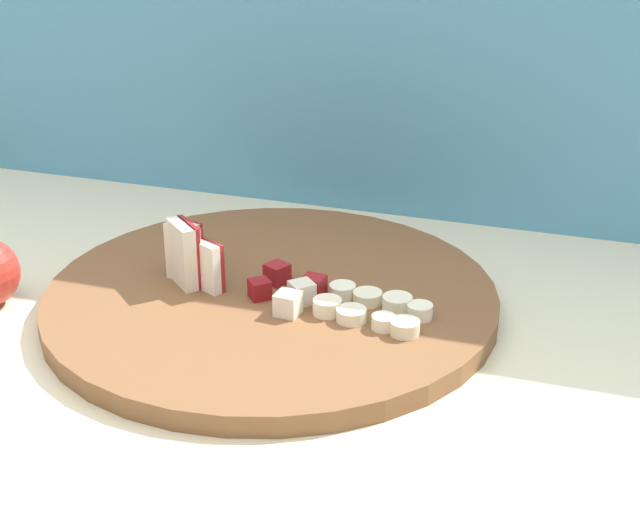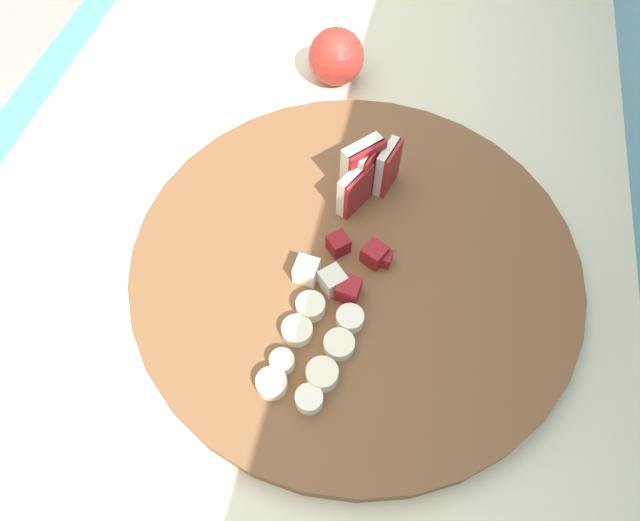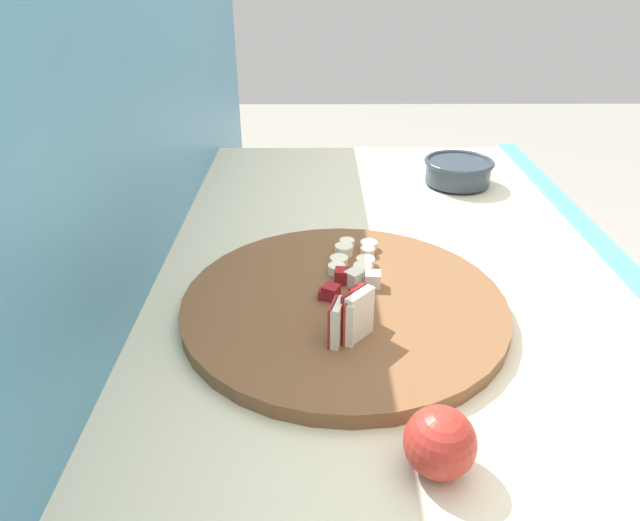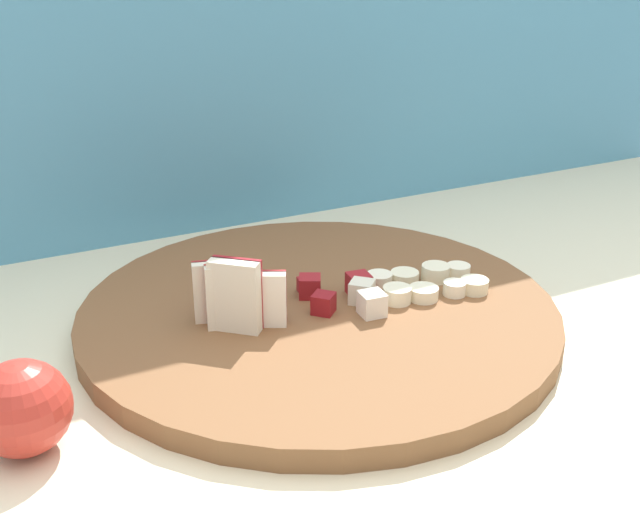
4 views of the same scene
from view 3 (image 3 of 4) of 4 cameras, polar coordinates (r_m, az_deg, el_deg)
tile_backsplash at (r=0.93m, az=-17.62°, el=-15.10°), size 2.40×0.04×1.45m
cutting_board at (r=0.79m, az=2.40°, el=-4.48°), size 0.45×0.45×0.02m
apple_wedge_fan at (r=0.70m, az=3.23°, el=-5.53°), size 0.08×0.06×0.07m
apple_dice_pile at (r=0.80m, az=3.06°, el=-2.34°), size 0.07×0.09×0.02m
banana_slice_rows at (r=0.88m, az=3.37°, el=0.41°), size 0.11×0.08×0.02m
ceramic_bowl at (r=1.25m, az=13.69°, el=8.78°), size 0.15×0.15×0.06m
whole_apple at (r=0.58m, az=11.93°, el=-17.42°), size 0.07×0.07×0.07m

